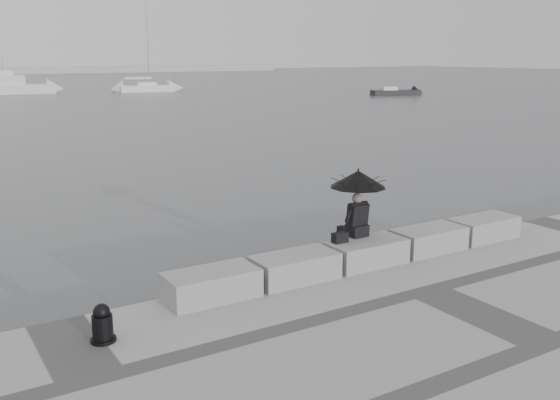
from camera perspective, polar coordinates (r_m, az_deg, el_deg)
ground at (r=13.13m, az=6.53°, el=-7.40°), size 360.00×360.00×0.00m
stone_block_far_left at (r=10.81m, az=-6.29°, el=-7.73°), size 1.60×0.80×0.50m
stone_block_left at (r=11.59m, az=1.35°, el=-6.20°), size 1.60×0.80×0.50m
stone_block_centre at (r=12.55m, az=7.89°, el=-4.79°), size 1.60×0.80×0.50m
stone_block_right at (r=13.66m, az=13.42°, el=-3.54°), size 1.60×0.80×0.50m
stone_block_far_right at (r=14.88m, az=18.07°, el=-2.47°), size 1.60×0.80×0.50m
seated_person at (r=12.52m, az=7.16°, el=1.10°), size 1.14×1.14×1.39m
bag at (r=12.27m, az=5.50°, el=-3.44°), size 0.31×0.18×0.20m
mooring_bollard at (r=9.58m, az=-15.92°, el=-11.03°), size 0.37×0.37×0.59m
sailboat_right at (r=81.66m, az=-12.11°, el=10.03°), size 6.93×3.39×12.90m
motor_cruiser at (r=81.99m, az=-23.20°, el=9.53°), size 9.89×4.79×4.50m
small_motorboat at (r=74.14m, az=10.53°, el=9.64°), size 5.91×3.30×1.10m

